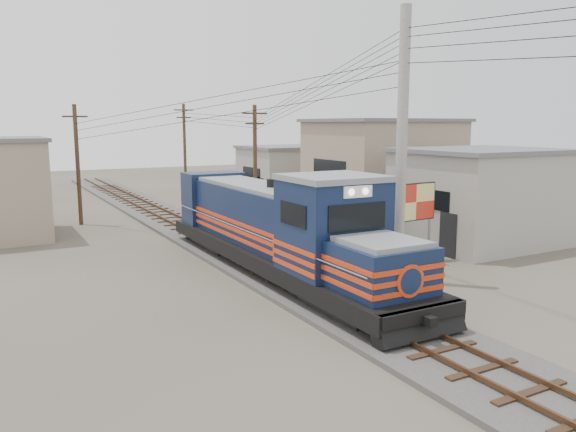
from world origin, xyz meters
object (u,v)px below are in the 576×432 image
billboard (415,204)px  market_umbrella (369,206)px  vendor (367,228)px  locomotive (279,231)px

billboard → market_umbrella: (0.58, 3.99, -0.63)m
market_umbrella → vendor: (-0.33, -0.33, -1.04)m
locomotive → billboard: size_ratio=4.85×
locomotive → market_umbrella: locomotive is taller
billboard → vendor: billboard is taller
locomotive → market_umbrella: size_ratio=7.38×
locomotive → market_umbrella: 7.32m
billboard → vendor: bearing=82.6°
market_umbrella → vendor: market_umbrella is taller
locomotive → billboard: bearing=-8.6°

